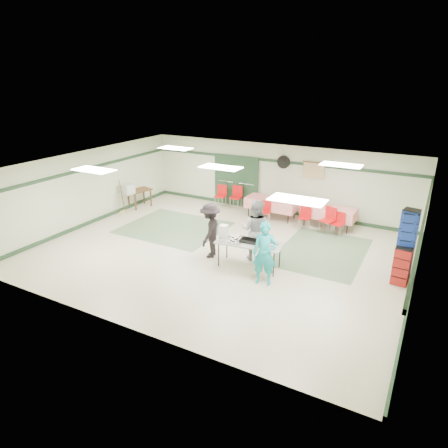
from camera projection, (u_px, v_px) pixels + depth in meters
The scene contains 42 objects.
floor at pixel (221, 251), 12.53m from camera, with size 11.00×11.00×0.00m, color beige.
ceiling at pixel (221, 167), 11.57m from camera, with size 11.00×11.00×0.00m, color silver.
wall_back at pixel (276, 179), 15.75m from camera, with size 11.00×11.00×0.00m, color beige.
wall_front at pixel (117, 271), 8.35m from camera, with size 11.00×11.00×0.00m, color beige.
wall_left at pixel (89, 187), 14.51m from camera, with size 9.00×9.00×0.00m, color beige.
wall_right at pixel (421, 246), 9.59m from camera, with size 9.00×9.00×0.00m, color beige.
trim_back at pixel (276, 161), 15.48m from camera, with size 11.00×0.06×0.10m, color #203B24.
baseboard_back at pixel (274, 210), 16.18m from camera, with size 11.00×0.06×0.12m, color #203B24.
trim_left at pixel (87, 169), 14.25m from camera, with size 9.00×0.06×0.10m, color #203B24.
baseboard_left at pixel (93, 221), 14.95m from camera, with size 9.00×0.06×0.12m, color #203B24.
trim_right at pixel (424, 218), 9.36m from camera, with size 9.00×0.06×0.10m, color #203B24.
baseboard_right at pixel (410, 292), 10.06m from camera, with size 9.00×0.06×0.12m, color #203B24.
green_patch_a at pixel (174, 227), 14.46m from camera, with size 3.50×3.00×0.01m, color #637D5B.
green_patch_b at pixel (322, 252), 12.51m from camera, with size 2.50×3.50×0.01m, color #637D5B.
double_door_left at pixel (226, 180), 16.79m from camera, with size 0.90×0.06×2.10m, color gray.
double_door_right at pixel (247, 182), 16.36m from camera, with size 0.90×0.06×2.10m, color gray.
door_frame at pixel (236, 181), 16.56m from camera, with size 2.00×0.03×2.15m, color #203B24.
wall_fan at pixel (284, 162), 15.32m from camera, with size 0.50×0.50×0.10m, color black.
scroll_banner at pixel (314, 171), 14.85m from camera, with size 0.80×0.02×0.60m, color #D3BB84.
serving_table at pixel (249, 244), 11.29m from camera, with size 1.96×0.95×0.76m.
sheet_tray_right at pixel (267, 246), 11.01m from camera, with size 0.55×0.41×0.02m, color silver.
sheet_tray_mid at pixel (246, 240), 11.42m from camera, with size 0.54×0.41×0.02m, color silver.
sheet_tray_left at pixel (232, 240), 11.37m from camera, with size 0.64×0.48×0.02m, color silver.
baking_pan at pixel (249, 241), 11.29m from camera, with size 0.50×0.31×0.08m, color black.
foam_box_stack at pixel (224, 231), 11.61m from camera, with size 0.22×0.20×0.36m, color white.
volunteer_teal at pixel (265, 254), 10.33m from camera, with size 0.63×0.41×1.72m, color teal.
volunteer_grey at pixel (256, 230), 11.71m from camera, with size 0.90×0.70×1.86m, color gray.
volunteer_dark at pixel (210, 230), 11.91m from camera, with size 1.09×0.62×1.68m, color black.
dining_table_a at pixel (329, 212), 14.32m from camera, with size 1.91×0.91×0.77m.
dining_table_b at pixel (272, 203), 15.30m from camera, with size 1.97×0.91×0.77m.
chair_a at pixel (329, 217), 13.78m from camera, with size 0.55×0.55×0.93m.
chair_b at pixel (305, 215), 14.17m from camera, with size 0.46×0.46×0.88m.
chair_c at pixel (339, 221), 13.65m from camera, with size 0.42×0.42×0.81m.
chair_d at pixel (266, 209), 14.86m from camera, with size 0.43×0.43×0.80m.
chair_loose_a at pixel (237, 195), 16.37m from camera, with size 0.47×0.47×0.94m.
chair_loose_b at pixel (221, 194), 16.60m from camera, with size 0.46×0.46×0.91m.
crate_stack_blue_a at pixel (406, 245), 10.50m from camera, with size 0.38×0.38×1.98m, color navy.
crate_stack_red at pixel (402, 266), 10.43m from camera, with size 0.40×0.40×1.04m, color maroon.
crate_stack_blue_b at pixel (405, 247), 10.48m from camera, with size 0.37×0.37×1.93m, color navy.
printer_table at pixel (139, 192), 16.51m from camera, with size 0.83×1.06×0.74m.
office_printer at pixel (127, 189), 15.82m from camera, with size 0.48×0.42×0.38m, color #B5B6B1.
broom at pixel (122, 196), 15.75m from camera, with size 0.03×0.03×1.36m, color brown.
Camera 1 is at (5.54, -9.99, 5.22)m, focal length 32.00 mm.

